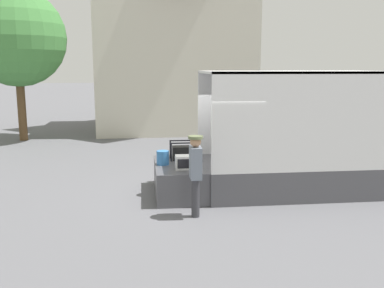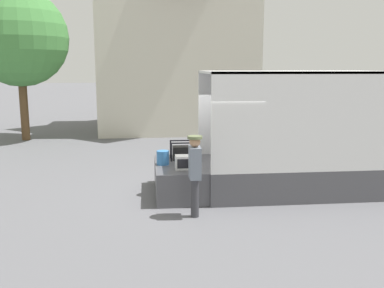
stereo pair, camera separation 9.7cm
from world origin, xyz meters
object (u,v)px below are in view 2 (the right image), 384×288
street_tree (19,38)px  worker_person (195,167)px  orange_bucket (163,158)px  portable_generator (184,153)px  box_truck (348,156)px  microwave (185,162)px

street_tree → worker_person: bearing=-59.1°
orange_bucket → street_tree: bearing=122.7°
portable_generator → street_tree: (-6.44, 8.57, 3.50)m
portable_generator → street_tree: size_ratio=0.10×
box_truck → worker_person: box_truck is taller
box_truck → portable_generator: box_truck is taller
microwave → worker_person: (0.11, -1.20, 0.15)m
box_truck → worker_person: 4.70m
microwave → worker_person: 1.22m
box_truck → street_tree: size_ratio=1.02×
box_truck → microwave: box_truck is taller
street_tree → orange_bucket: bearing=-57.3°
microwave → orange_bucket: bearing=134.6°
box_truck → microwave: 4.50m
microwave → street_tree: 12.08m
box_truck → street_tree: (-10.84, 9.08, 3.59)m
orange_bucket → street_tree: 11.39m
box_truck → orange_bucket: bearing=-179.6°
box_truck → microwave: (-4.47, -0.56, 0.07)m
portable_generator → street_tree: street_tree is taller
orange_bucket → worker_person: size_ratio=0.20×
portable_generator → street_tree: 11.28m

